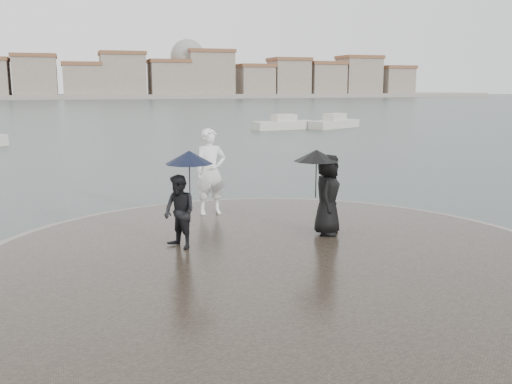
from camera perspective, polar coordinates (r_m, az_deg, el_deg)
name	(u,v)px	position (r m, az deg, el deg)	size (l,w,h in m)	color
ground	(360,350)	(8.58, 10.31, -15.31)	(400.00, 400.00, 0.00)	#2B3835
kerb_ring	(276,267)	(11.49, 2.02, -7.48)	(12.50, 12.50, 0.32)	gray
quay_tip	(276,266)	(11.49, 2.02, -7.38)	(11.90, 11.90, 0.36)	#2D261E
statue	(211,172)	(15.05, -4.56, 2.05)	(0.83, 0.54, 2.26)	white
visitor_left	(182,196)	(11.94, -7.38, -0.38)	(1.19, 1.08, 2.04)	black
visitor_right	(325,186)	(12.99, 6.92, 0.60)	(1.26, 1.16, 1.95)	black
far_skyline	(58,78)	(167.50, -19.20, 10.69)	(260.00, 20.00, 37.00)	gray
boats	(221,129)	(44.74, -3.55, 6.31)	(33.90, 12.97, 1.50)	beige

